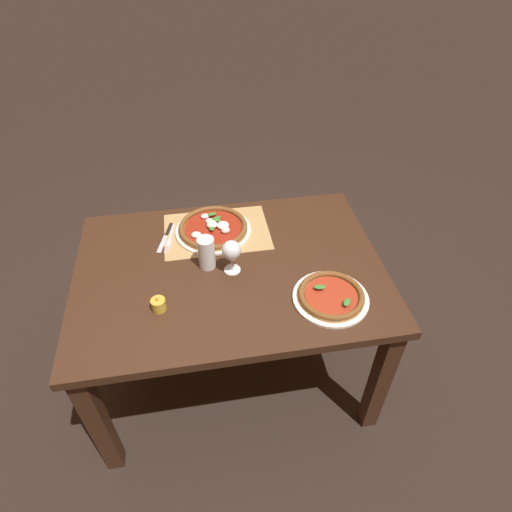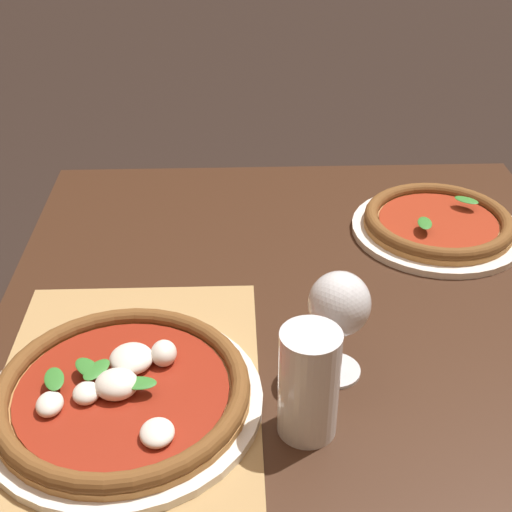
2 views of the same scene
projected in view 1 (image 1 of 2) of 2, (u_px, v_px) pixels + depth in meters
ground_plane at (235, 366)px, 2.32m from camera, size 24.00×24.00×0.00m
dining_table at (230, 284)px, 1.89m from camera, size 1.31×0.93×0.74m
paper_placemat at (217, 232)px, 2.00m from camera, size 0.48×0.34×0.00m
pizza_near at (213, 228)px, 1.99m from camera, size 0.35×0.35×0.05m
pizza_far at (331, 296)px, 1.67m from camera, size 0.30×0.30×0.04m
wine_glass at (231, 252)px, 1.74m from camera, size 0.08×0.08×0.16m
pint_glass at (207, 253)px, 1.78m from camera, size 0.07×0.07×0.15m
fork at (170, 239)px, 1.96m from camera, size 0.05×0.20×0.00m
knife at (165, 238)px, 1.96m from camera, size 0.08×0.21×0.01m
votive_candle at (159, 305)px, 1.63m from camera, size 0.06×0.06×0.07m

